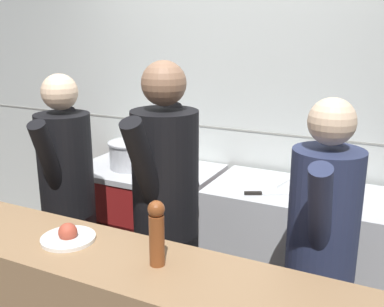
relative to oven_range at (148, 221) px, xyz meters
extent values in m
cube|color=silver|center=(0.55, 0.40, 0.86)|extent=(8.00, 0.06, 2.60)
cube|color=gray|center=(0.55, 0.37, 0.71)|extent=(8.00, 0.00, 0.01)
cube|color=maroon|center=(0.00, 0.00, -0.02)|extent=(1.03, 0.70, 0.83)
cube|color=#B7BABF|center=(0.00, 0.00, 0.41)|extent=(1.05, 0.71, 0.04)
cube|color=#B7BABF|center=(0.00, -0.33, 0.04)|extent=(0.92, 0.03, 0.10)
cube|color=#B7BABF|center=(1.16, 0.00, 0.01)|extent=(1.15, 0.65, 0.88)
cylinder|color=#B7BABF|center=(-0.11, -0.04, 0.53)|extent=(0.32, 0.32, 0.20)
cylinder|color=#B7BABF|center=(-0.11, -0.04, 0.63)|extent=(0.34, 0.34, 0.01)
cone|color=#B7BABF|center=(1.11, 0.01, 0.48)|extent=(0.20, 0.20, 0.08)
cube|color=#B7BABF|center=(1.06, -0.13, 0.45)|extent=(0.22, 0.14, 0.01)
cube|color=black|center=(0.91, -0.21, 0.46)|extent=(0.11, 0.07, 0.02)
cylinder|color=white|center=(0.42, -1.34, 0.54)|extent=(0.25, 0.25, 0.02)
sphere|color=#B24733|center=(0.42, -1.34, 0.57)|extent=(0.09, 0.09, 0.09)
cylinder|color=brown|center=(0.89, -1.35, 0.64)|extent=(0.06, 0.06, 0.22)
sphere|color=brown|center=(0.89, -1.35, 0.78)|extent=(0.07, 0.07, 0.07)
cube|color=black|center=(-0.13, -0.73, -0.05)|extent=(0.33, 0.26, 0.77)
cylinder|color=black|center=(-0.13, -0.73, 0.65)|extent=(0.42, 0.42, 0.63)
sphere|color=beige|center=(-0.13, -0.73, 1.10)|extent=(0.22, 0.22, 0.22)
cylinder|color=black|center=(-0.19, -0.54, 0.72)|extent=(0.19, 0.33, 0.53)
cylinder|color=black|center=(-0.07, -0.92, 0.72)|extent=(0.19, 0.33, 0.53)
cube|color=black|center=(0.62, -0.79, -0.03)|extent=(0.31, 0.21, 0.82)
cylinder|color=black|center=(0.62, -0.79, 0.72)|extent=(0.37, 0.37, 0.67)
sphere|color=#8C664C|center=(0.62, -0.79, 1.19)|extent=(0.23, 0.23, 0.23)
cylinder|color=black|center=(0.61, -0.58, 0.80)|extent=(0.12, 0.34, 0.56)
cylinder|color=black|center=(0.62, -1.00, 0.80)|extent=(0.12, 0.34, 0.56)
cylinder|color=#262D4C|center=(1.44, -0.76, 0.63)|extent=(0.35, 0.35, 0.62)
sphere|color=beige|center=(1.44, -0.76, 1.07)|extent=(0.21, 0.21, 0.21)
cylinder|color=#262D4C|center=(1.43, -0.57, 0.70)|extent=(0.12, 0.32, 0.52)
cylinder|color=#262D4C|center=(1.45, -0.95, 0.70)|extent=(0.12, 0.32, 0.52)
camera|label=1|loc=(1.74, -2.76, 1.47)|focal=42.00mm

